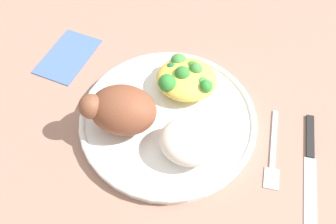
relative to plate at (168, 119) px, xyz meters
name	(u,v)px	position (x,y,z in m)	size (l,w,h in m)	color
ground_plane	(168,123)	(0.00, 0.00, -0.01)	(2.00, 2.00, 0.00)	#997160
plate	(168,119)	(0.00, 0.00, 0.00)	(0.29, 0.29, 0.02)	white
roasted_chicken	(120,110)	(0.07, 0.03, 0.05)	(0.11, 0.08, 0.07)	brown
rice_pile	(190,141)	(-0.04, 0.05, 0.03)	(0.09, 0.08, 0.05)	silver
mac_cheese_with_broccoli	(186,78)	(-0.02, -0.07, 0.03)	(0.10, 0.09, 0.04)	#E1C14C
fork	(273,152)	(-0.17, 0.03, -0.01)	(0.02, 0.14, 0.01)	silver
knife	(310,157)	(-0.23, 0.02, -0.01)	(0.02, 0.19, 0.01)	black
napkin	(68,56)	(0.21, -0.11, -0.01)	(0.08, 0.12, 0.00)	#47669E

